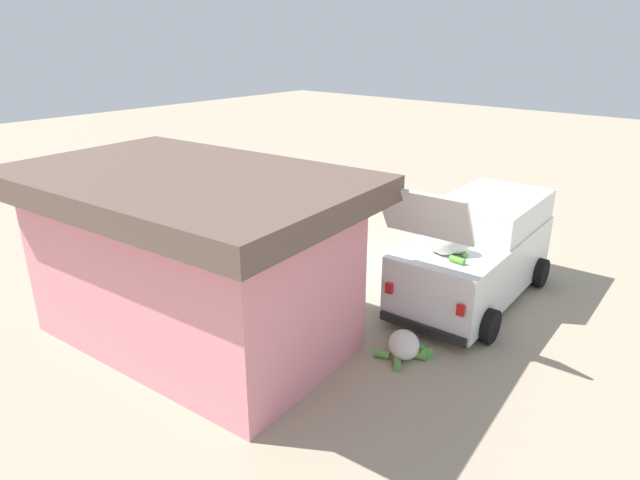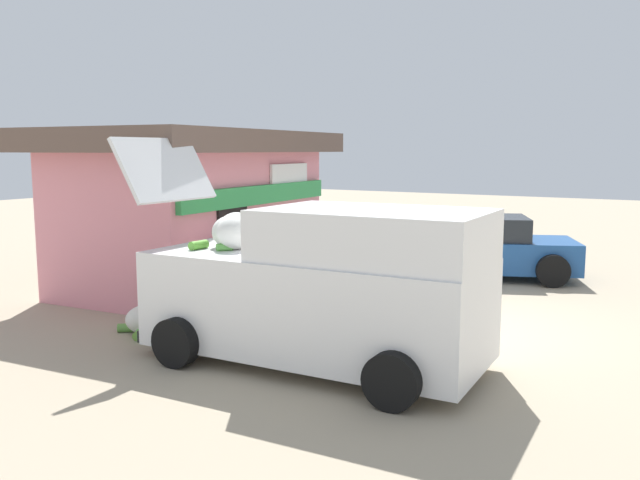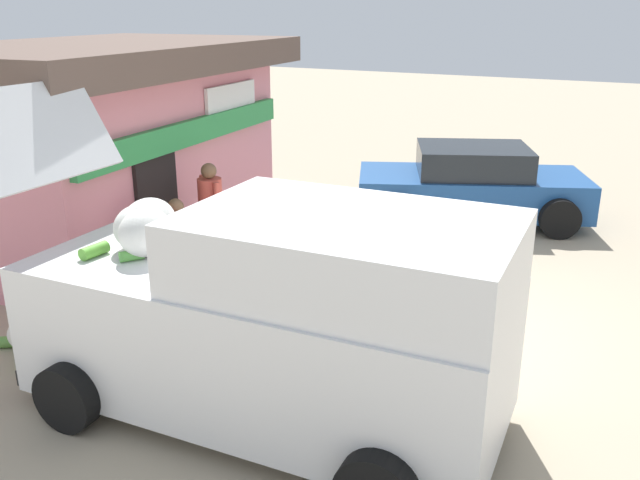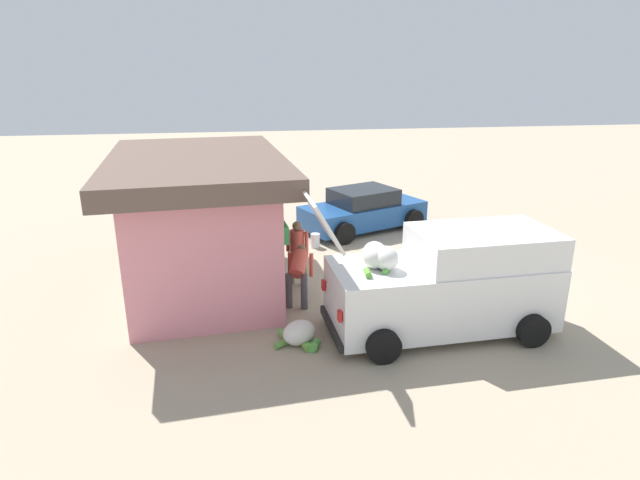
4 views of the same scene
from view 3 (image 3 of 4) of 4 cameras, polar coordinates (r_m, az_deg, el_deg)
The scene contains 8 objects.
ground_plane at distance 8.51m, azimuth 8.32°, elevation -6.24°, with size 60.00×60.00×0.00m, color tan.
storefront_bar at distance 11.12m, azimuth -17.49°, elevation 8.04°, with size 6.49×4.42×3.12m.
delivery_van at distance 6.04m, azimuth -3.80°, elevation -6.46°, with size 2.35×4.95×2.92m.
parked_sedan at distance 12.22m, azimuth 12.70°, elevation 4.53°, with size 3.21×4.28×1.33m.
vendor_standing at distance 9.56m, azimuth -9.24°, elevation 2.51°, with size 0.46×0.51×1.60m.
customer_bending at distance 8.86m, azimuth -13.87°, elevation -0.02°, with size 0.77×0.66×1.28m.
unloaded_banana_pile at distance 8.11m, azimuth -22.73°, elevation -7.41°, with size 0.86×0.95×0.45m.
paint_bucket at distance 11.55m, azimuth 2.09°, elevation 1.94°, with size 0.27×0.27×0.40m, color silver.
Camera 3 is at (-7.30, -2.46, 3.64)m, focal length 37.72 mm.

